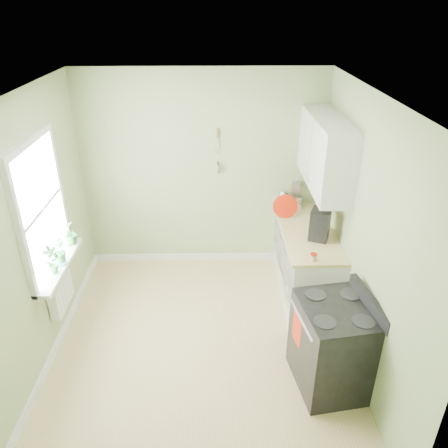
{
  "coord_description": "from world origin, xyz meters",
  "views": [
    {
      "loc": [
        0.17,
        -3.66,
        3.42
      ],
      "look_at": [
        0.26,
        0.55,
        1.23
      ],
      "focal_mm": 35.0,
      "sensor_mm": 36.0,
      "label": 1
    }
  ],
  "objects_px": {
    "kettle": "(282,198)",
    "coffee_maker": "(320,225)",
    "stove": "(333,345)",
    "stand_mixer": "(296,194)"
  },
  "relations": [
    {
      "from": "stand_mixer",
      "to": "coffee_maker",
      "type": "distance_m",
      "value": 0.97
    },
    {
      "from": "stove",
      "to": "kettle",
      "type": "height_order",
      "value": "kettle"
    },
    {
      "from": "stove",
      "to": "coffee_maker",
      "type": "xyz_separation_m",
      "value": [
        0.09,
        1.3,
        0.62
      ]
    },
    {
      "from": "stand_mixer",
      "to": "kettle",
      "type": "xyz_separation_m",
      "value": [
        -0.19,
        -0.02,
        -0.05
      ]
    },
    {
      "from": "kettle",
      "to": "coffee_maker",
      "type": "relative_size",
      "value": 0.56
    },
    {
      "from": "coffee_maker",
      "to": "kettle",
      "type": "bearing_deg",
      "value": 107.94
    },
    {
      "from": "kettle",
      "to": "stand_mixer",
      "type": "bearing_deg",
      "value": 7.36
    },
    {
      "from": "kettle",
      "to": "coffee_maker",
      "type": "bearing_deg",
      "value": -72.06
    },
    {
      "from": "kettle",
      "to": "coffee_maker",
      "type": "xyz_separation_m",
      "value": [
        0.3,
        -0.94,
        0.07
      ]
    },
    {
      "from": "stove",
      "to": "coffee_maker",
      "type": "relative_size",
      "value": 2.8
    }
  ]
}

